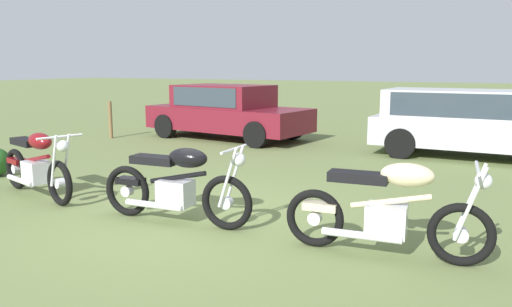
# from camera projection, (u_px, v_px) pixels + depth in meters

# --- Properties ---
(ground_plane) EXTENTS (120.00, 120.00, 0.00)m
(ground_plane) POSITION_uv_depth(u_px,v_px,m) (187.00, 218.00, 6.44)
(ground_plane) COLOR olive
(motorcycle_maroon) EXTENTS (2.03, 0.87, 1.02)m
(motorcycle_maroon) POSITION_uv_depth(u_px,v_px,m) (36.00, 165.00, 7.39)
(motorcycle_maroon) COLOR black
(motorcycle_maroon) RESTS_ON ground
(motorcycle_black) EXTENTS (2.10, 0.64, 1.02)m
(motorcycle_black) POSITION_uv_depth(u_px,v_px,m) (176.00, 185.00, 6.16)
(motorcycle_black) COLOR black
(motorcycle_black) RESTS_ON ground
(motorcycle_cream) EXTENTS (2.09, 0.65, 1.02)m
(motorcycle_cream) POSITION_uv_depth(u_px,v_px,m) (387.00, 210.00, 5.06)
(motorcycle_cream) COLOR black
(motorcycle_cream) RESTS_ON ground
(car_burgundy) EXTENTS (4.60, 2.38, 1.43)m
(car_burgundy) POSITION_uv_depth(u_px,v_px,m) (226.00, 109.00, 13.41)
(car_burgundy) COLOR maroon
(car_burgundy) RESTS_ON ground
(car_silver) EXTENTS (4.19, 1.93, 1.43)m
(car_silver) POSITION_uv_depth(u_px,v_px,m) (466.00, 118.00, 10.66)
(car_silver) COLOR #B2B5BA
(car_silver) RESTS_ON ground
(fence_post_wooden) EXTENTS (0.10, 0.10, 0.99)m
(fence_post_wooden) POSITION_uv_depth(u_px,v_px,m) (110.00, 120.00, 13.52)
(fence_post_wooden) COLOR brown
(fence_post_wooden) RESTS_ON ground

